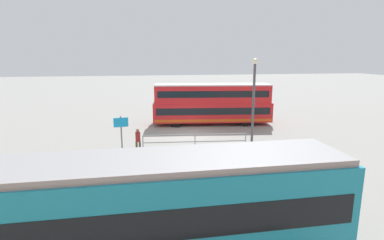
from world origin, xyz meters
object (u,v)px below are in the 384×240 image
(double_decker_bus, at_px, (212,104))
(tram_yellow, at_px, (137,213))
(street_lamp, at_px, (253,100))
(pedestrian_near_railing, at_px, (138,139))
(info_sign, at_px, (121,128))

(double_decker_bus, relative_size, tram_yellow, 0.88)
(tram_yellow, bearing_deg, street_lamp, -127.55)
(pedestrian_near_railing, height_order, info_sign, info_sign)
(info_sign, bearing_deg, pedestrian_near_railing, 156.41)
(pedestrian_near_railing, bearing_deg, info_sign, -23.59)
(pedestrian_near_railing, xyz_separation_m, street_lamp, (-7.21, 1.82, 2.71))
(tram_yellow, relative_size, street_lamp, 2.05)
(pedestrian_near_railing, bearing_deg, tram_yellow, 90.02)
(tram_yellow, height_order, pedestrian_near_railing, tram_yellow)
(double_decker_bus, bearing_deg, tram_yellow, 70.04)
(pedestrian_near_railing, distance_m, street_lamp, 7.91)
(double_decker_bus, distance_m, info_sign, 10.89)
(street_lamp, bearing_deg, info_sign, -15.44)
(street_lamp, bearing_deg, double_decker_bus, -88.28)
(tram_yellow, xyz_separation_m, street_lamp, (-7.21, -9.37, 1.89))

